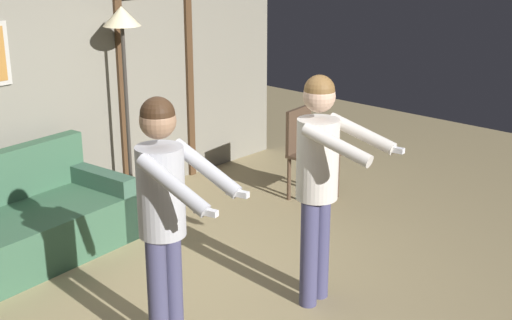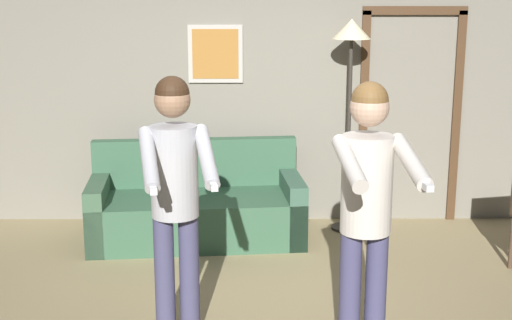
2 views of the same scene
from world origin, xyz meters
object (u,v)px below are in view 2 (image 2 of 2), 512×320
couch (196,209)px  torchiere_lamp (351,54)px  person_standing_right (367,197)px  person_standing_left (175,184)px

couch → torchiere_lamp: bearing=10.7°
person_standing_right → couch: bearing=117.9°
couch → person_standing_right: size_ratio=1.15×
torchiere_lamp → person_standing_left: 2.65m
couch → person_standing_right: (1.18, -2.23, 0.76)m
torchiere_lamp → person_standing_left: torchiere_lamp is taller
person_standing_left → person_standing_right: bearing=-15.6°
couch → person_standing_left: bearing=-89.3°
torchiere_lamp → person_standing_right: size_ratio=1.15×
couch → torchiere_lamp: size_ratio=1.00×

